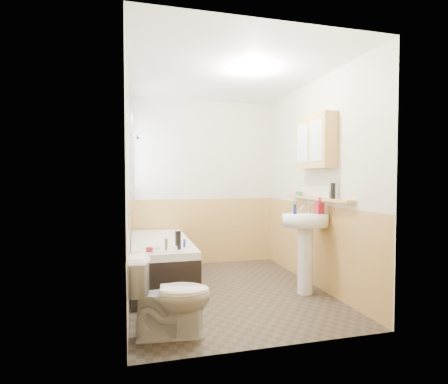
{
  "coord_description": "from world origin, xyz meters",
  "views": [
    {
      "loc": [
        -1.05,
        -3.88,
        1.3
      ],
      "look_at": [
        0.0,
        0.15,
        1.15
      ],
      "focal_mm": 28.0,
      "sensor_mm": 36.0,
      "label": 1
    }
  ],
  "objects_px": {
    "toilet": "(170,296)",
    "sink": "(305,237)",
    "pine_shelf": "(317,198)",
    "bathtub": "(160,261)",
    "medicine_cabinet": "(315,142)"
  },
  "relations": [
    {
      "from": "toilet",
      "to": "sink",
      "type": "height_order",
      "value": "sink"
    },
    {
      "from": "toilet",
      "to": "pine_shelf",
      "type": "height_order",
      "value": "pine_shelf"
    },
    {
      "from": "sink",
      "to": "bathtub",
      "type": "bearing_deg",
      "value": 156.83
    },
    {
      "from": "toilet",
      "to": "medicine_cabinet",
      "type": "distance_m",
      "value": 2.4
    },
    {
      "from": "sink",
      "to": "medicine_cabinet",
      "type": "height_order",
      "value": "medicine_cabinet"
    },
    {
      "from": "toilet",
      "to": "sink",
      "type": "xyz_separation_m",
      "value": [
        1.6,
        0.7,
        0.32
      ]
    },
    {
      "from": "toilet",
      "to": "pine_shelf",
      "type": "bearing_deg",
      "value": -59.43
    },
    {
      "from": "medicine_cabinet",
      "to": "sink",
      "type": "bearing_deg",
      "value": -148.52
    },
    {
      "from": "medicine_cabinet",
      "to": "pine_shelf",
      "type": "bearing_deg",
      "value": 5.51
    },
    {
      "from": "toilet",
      "to": "sink",
      "type": "relative_size",
      "value": 0.66
    },
    {
      "from": "pine_shelf",
      "to": "sink",
      "type": "bearing_deg",
      "value": -151.61
    },
    {
      "from": "pine_shelf",
      "to": "bathtub",
      "type": "bearing_deg",
      "value": 159.16
    },
    {
      "from": "bathtub",
      "to": "pine_shelf",
      "type": "xyz_separation_m",
      "value": [
        1.77,
        -0.67,
        0.79
      ]
    },
    {
      "from": "sink",
      "to": "pine_shelf",
      "type": "distance_m",
      "value": 0.48
    },
    {
      "from": "bathtub",
      "to": "medicine_cabinet",
      "type": "xyz_separation_m",
      "value": [
        1.74,
        -0.68,
        1.45
      ]
    }
  ]
}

